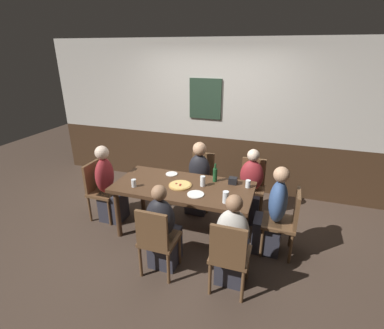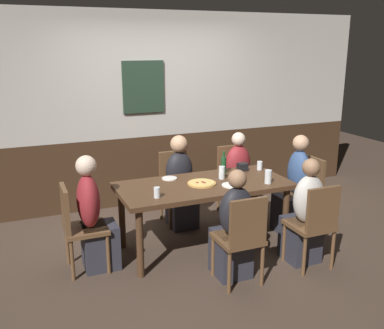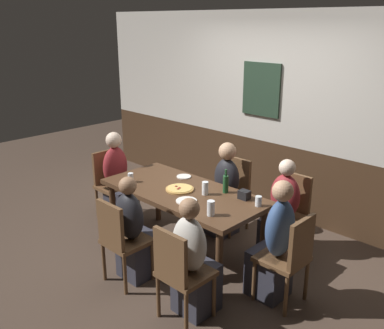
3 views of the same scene
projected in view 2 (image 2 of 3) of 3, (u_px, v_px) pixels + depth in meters
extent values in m
plane|color=#423328|center=(203.00, 247.00, 4.85)|extent=(12.00, 12.00, 0.00)
cube|color=#3D2819|center=(156.00, 168.00, 6.19)|extent=(6.40, 0.10, 0.95)
cube|color=#B7B2A8|center=(154.00, 75.00, 5.84)|extent=(6.40, 0.10, 1.65)
cube|color=#233828|center=(143.00, 87.00, 5.76)|extent=(0.56, 0.03, 0.68)
cube|color=#472D1C|center=(204.00, 186.00, 4.66)|extent=(1.84, 0.86, 0.05)
cylinder|color=#472D1C|center=(140.00, 244.00, 4.14)|extent=(0.07, 0.07, 0.69)
cylinder|color=#472D1C|center=(285.00, 218.00, 4.75)|extent=(0.07, 0.07, 0.69)
cylinder|color=#472D1C|center=(122.00, 218.00, 4.76)|extent=(0.07, 0.07, 0.69)
cylinder|color=#472D1C|center=(253.00, 198.00, 5.37)|extent=(0.07, 0.07, 0.69)
cube|color=brown|center=(86.00, 229.00, 4.27)|extent=(0.40, 0.40, 0.04)
cube|color=brown|center=(65.00, 209.00, 4.14)|extent=(0.04, 0.36, 0.43)
cylinder|color=brown|center=(101.00, 240.00, 4.54)|extent=(0.04, 0.04, 0.41)
cylinder|color=brown|center=(108.00, 254.00, 4.24)|extent=(0.04, 0.04, 0.41)
cylinder|color=brown|center=(68.00, 246.00, 4.41)|extent=(0.04, 0.04, 0.41)
cylinder|color=brown|center=(72.00, 261.00, 4.11)|extent=(0.04, 0.04, 0.41)
cube|color=brown|center=(309.00, 225.00, 4.35)|extent=(0.40, 0.40, 0.04)
cube|color=brown|center=(323.00, 209.00, 4.13)|extent=(0.36, 0.04, 0.43)
cylinder|color=brown|center=(284.00, 242.00, 4.50)|extent=(0.04, 0.04, 0.41)
cylinder|color=brown|center=(311.00, 237.00, 4.62)|extent=(0.04, 0.04, 0.41)
cylinder|color=brown|center=(304.00, 256.00, 4.20)|extent=(0.04, 0.04, 0.41)
cylinder|color=brown|center=(333.00, 250.00, 4.32)|extent=(0.04, 0.04, 0.41)
cube|color=brown|center=(178.00, 190.00, 5.42)|extent=(0.40, 0.40, 0.04)
cube|color=brown|center=(173.00, 168.00, 5.52)|extent=(0.36, 0.04, 0.43)
cylinder|color=brown|center=(196.00, 209.00, 5.39)|extent=(0.04, 0.04, 0.41)
cylinder|color=brown|center=(170.00, 213.00, 5.26)|extent=(0.04, 0.04, 0.41)
cylinder|color=brown|center=(186.00, 201.00, 5.69)|extent=(0.04, 0.04, 0.41)
cylinder|color=brown|center=(161.00, 204.00, 5.57)|extent=(0.04, 0.04, 0.41)
cube|color=brown|center=(300.00, 196.00, 5.20)|extent=(0.40, 0.40, 0.04)
cube|color=brown|center=(314.00, 175.00, 5.21)|extent=(0.04, 0.36, 0.43)
cylinder|color=brown|center=(295.00, 220.00, 5.05)|extent=(0.04, 0.04, 0.41)
cylinder|color=brown|center=(279.00, 211.00, 5.35)|extent=(0.04, 0.04, 0.41)
cylinder|color=brown|center=(319.00, 216.00, 5.17)|extent=(0.04, 0.04, 0.41)
cylinder|color=brown|center=(302.00, 207.00, 5.48)|extent=(0.04, 0.04, 0.41)
cube|color=brown|center=(236.00, 182.00, 5.72)|extent=(0.40, 0.40, 0.04)
cube|color=brown|center=(230.00, 161.00, 5.82)|extent=(0.36, 0.04, 0.43)
cylinder|color=brown|center=(253.00, 201.00, 5.69)|extent=(0.04, 0.04, 0.41)
cylinder|color=brown|center=(230.00, 204.00, 5.56)|extent=(0.04, 0.04, 0.41)
cylinder|color=brown|center=(240.00, 193.00, 5.99)|extent=(0.04, 0.04, 0.41)
cylinder|color=brown|center=(218.00, 196.00, 5.87)|extent=(0.04, 0.04, 0.41)
cube|color=brown|center=(238.00, 239.00, 4.05)|extent=(0.40, 0.40, 0.04)
cube|color=brown|center=(248.00, 222.00, 3.83)|extent=(0.36, 0.04, 0.43)
cylinder|color=brown|center=(213.00, 256.00, 4.20)|extent=(0.04, 0.04, 0.41)
cylinder|color=brown|center=(244.00, 250.00, 4.32)|extent=(0.04, 0.04, 0.41)
cylinder|color=brown|center=(229.00, 273.00, 3.89)|extent=(0.04, 0.04, 0.41)
cylinder|color=brown|center=(262.00, 265.00, 4.02)|extent=(0.04, 0.04, 0.41)
cube|color=#2D2D38|center=(101.00, 246.00, 4.37)|extent=(0.34, 0.32, 0.45)
ellipsoid|color=maroon|center=(88.00, 201.00, 4.20)|extent=(0.22, 0.34, 0.53)
sphere|color=beige|center=(86.00, 166.00, 4.11)|extent=(0.20, 0.20, 0.20)
cube|color=#2D2D38|center=(300.00, 239.00, 4.52)|extent=(0.32, 0.34, 0.45)
ellipsoid|color=beige|center=(309.00, 199.00, 4.32)|extent=(0.34, 0.22, 0.49)
sphere|color=#936B4C|center=(311.00, 167.00, 4.23)|extent=(0.17, 0.17, 0.17)
cube|color=#2D2D38|center=(182.00, 209.00, 5.36)|extent=(0.32, 0.34, 0.45)
ellipsoid|color=black|center=(179.00, 171.00, 5.31)|extent=(0.34, 0.22, 0.47)
sphere|color=tan|center=(179.00, 144.00, 5.23)|extent=(0.21, 0.21, 0.21)
cube|color=#2D2D38|center=(290.00, 213.00, 5.21)|extent=(0.34, 0.32, 0.45)
ellipsoid|color=#334C7A|center=(299.00, 173.00, 5.11)|extent=(0.22, 0.34, 0.54)
sphere|color=tan|center=(301.00, 143.00, 5.02)|extent=(0.19, 0.19, 0.19)
cube|color=#2D2D38|center=(240.00, 200.00, 5.66)|extent=(0.32, 0.34, 0.45)
ellipsoid|color=maroon|center=(238.00, 164.00, 5.61)|extent=(0.34, 0.22, 0.48)
sphere|color=beige|center=(239.00, 139.00, 5.53)|extent=(0.18, 0.18, 0.18)
cube|color=#2D2D38|center=(231.00, 253.00, 4.22)|extent=(0.32, 0.34, 0.45)
ellipsoid|color=black|center=(236.00, 211.00, 4.02)|extent=(0.34, 0.22, 0.47)
sphere|color=#936B4C|center=(237.00, 179.00, 3.93)|extent=(0.17, 0.17, 0.17)
cylinder|color=tan|center=(202.00, 183.00, 4.62)|extent=(0.30, 0.30, 0.02)
cylinder|color=#DBB760|center=(202.00, 182.00, 4.62)|extent=(0.27, 0.27, 0.01)
cylinder|color=maroon|center=(204.00, 183.00, 4.58)|extent=(0.03, 0.03, 0.00)
cylinder|color=maroon|center=(197.00, 182.00, 4.59)|extent=(0.03, 0.03, 0.00)
cylinder|color=maroon|center=(202.00, 182.00, 4.61)|extent=(0.03, 0.03, 0.00)
cylinder|color=silver|center=(268.00, 177.00, 4.63)|extent=(0.07, 0.07, 0.15)
cylinder|color=#331E14|center=(268.00, 179.00, 4.64)|extent=(0.06, 0.06, 0.10)
cylinder|color=silver|center=(222.00, 173.00, 4.79)|extent=(0.07, 0.07, 0.14)
cylinder|color=#331E14|center=(222.00, 175.00, 4.80)|extent=(0.06, 0.06, 0.10)
cylinder|color=silver|center=(260.00, 166.00, 5.14)|extent=(0.06, 0.06, 0.10)
cylinder|color=#C6842D|center=(260.00, 168.00, 5.15)|extent=(0.06, 0.06, 0.04)
cylinder|color=silver|center=(157.00, 192.00, 4.20)|extent=(0.06, 0.06, 0.10)
cylinder|color=silver|center=(157.00, 194.00, 4.21)|extent=(0.05, 0.05, 0.07)
cylinder|color=#194723|center=(224.00, 165.00, 5.00)|extent=(0.06, 0.06, 0.19)
cylinder|color=#194723|center=(224.00, 154.00, 4.97)|extent=(0.03, 0.03, 0.07)
cylinder|color=white|center=(232.00, 185.00, 4.57)|extent=(0.21, 0.21, 0.01)
cylinder|color=white|center=(169.00, 178.00, 4.80)|extent=(0.17, 0.17, 0.01)
cube|color=black|center=(242.00, 167.00, 5.10)|extent=(0.11, 0.09, 0.09)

